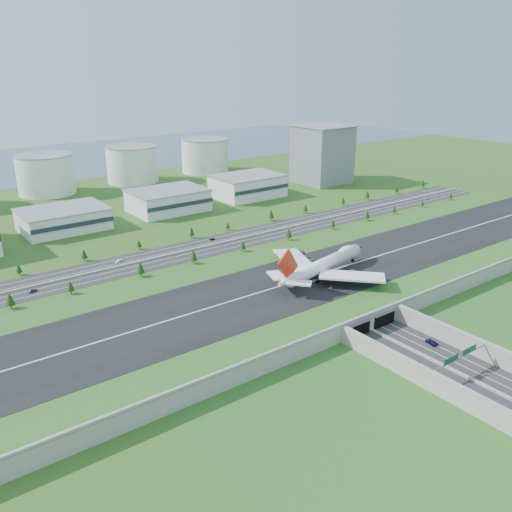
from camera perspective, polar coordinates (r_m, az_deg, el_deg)
ground at (r=286.79m, az=4.54°, el=-4.07°), size 1200.00×1200.00×0.00m
airfield_deck at (r=285.07m, az=4.57°, el=-3.32°), size 520.00×100.00×9.20m
underpass_road at (r=229.30m, az=21.47°, el=-11.18°), size 38.80×120.40×8.00m
sign_gantry_near at (r=229.44m, az=20.66°, el=-10.03°), size 38.70×0.70×9.80m
north_expressway at (r=358.19m, az=-5.51°, el=0.93°), size 560.00×36.00×0.12m
tree_row at (r=355.69m, az=-5.93°, el=1.57°), size 502.69×48.68×8.40m
hangar_mid_a at (r=416.37m, az=-19.60°, el=3.65°), size 58.00×42.00×15.00m
hangar_mid_b at (r=447.07m, az=-9.24°, el=5.78°), size 58.00×42.00×17.00m
hangar_mid_c at (r=487.86m, az=-0.89°, el=7.36°), size 58.00×42.00×19.00m
office_tower at (r=548.18m, az=6.98°, el=10.55°), size 46.00×46.00×55.00m
fuel_tank_b at (r=533.31m, az=-21.26°, el=7.98°), size 50.00×50.00×35.00m
fuel_tank_c at (r=561.60m, az=-12.88°, el=9.39°), size 50.00×50.00×35.00m
fuel_tank_d at (r=600.68m, az=-5.40°, el=10.47°), size 50.00×50.00×35.00m
bay_water at (r=706.96m, az=-22.36°, el=9.09°), size 1200.00×260.00×0.06m
boeing_747 at (r=288.24m, az=7.16°, el=-0.89°), size 75.45×70.64×23.57m
car_0 at (r=234.87m, az=16.08°, el=-10.43°), size 3.56×5.15×1.63m
car_2 at (r=250.66m, az=17.97°, el=-8.59°), size 3.85×6.47×1.68m
car_4 at (r=312.26m, az=-22.46°, el=-3.35°), size 5.37×3.62×1.70m
car_5 at (r=371.48m, az=-4.68°, el=1.78°), size 4.33×2.44×1.35m
car_6 at (r=503.94m, az=17.65°, el=5.81°), size 4.96×2.71×1.32m
car_7 at (r=340.21m, az=-14.27°, el=-0.53°), size 5.61×3.84×1.51m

